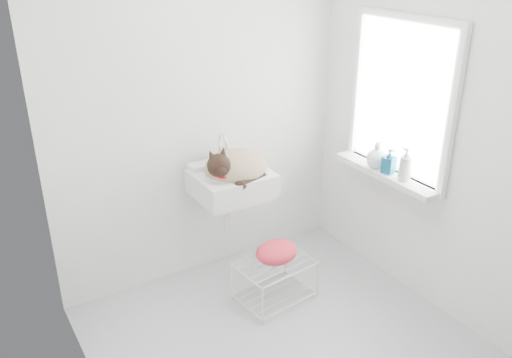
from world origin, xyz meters
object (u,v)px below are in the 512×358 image
wire_rack (275,280)px  bottle_b (388,173)px  cat (234,167)px  bottle_c (376,167)px  sink (232,172)px  bottle_a (403,180)px

wire_rack → bottle_b: (0.80, -0.18, 0.70)m
cat → bottle_c: cat is taller
bottle_c → bottle_b: bearing=-90.0°
sink → bottle_c: 1.02m
wire_rack → bottle_a: size_ratio=2.58×
bottle_b → bottle_c: 0.12m
bottle_a → wire_rack: bearing=157.9°
cat → bottle_b: bearing=-31.5°
wire_rack → bottle_c: 1.07m
sink → bottle_b: (0.91, -0.57, 0.00)m
cat → bottle_a: (0.90, -0.70, -0.04)m
wire_rack → sink: bearing=105.7°
bottle_a → bottle_b: 0.15m
bottle_a → bottle_c: bearing=90.0°
sink → cat: (0.01, -0.02, 0.04)m
bottle_c → sink: bearing=153.8°
wire_rack → cat: bearing=104.7°
sink → bottle_a: bearing=-38.1°
bottle_b → bottle_c: bearing=90.0°
bottle_a → sink: bearing=141.9°
wire_rack → bottle_b: bearing=-12.6°
sink → cat: bearing=-56.5°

